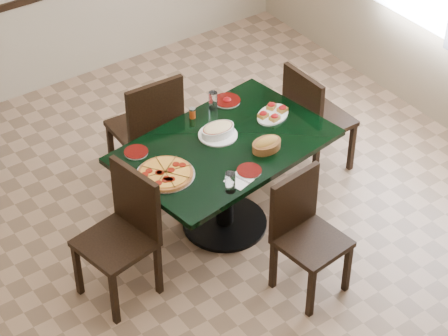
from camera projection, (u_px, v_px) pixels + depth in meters
floor at (220, 256)px, 6.28m from camera, size 5.50×5.50×0.00m
main_table at (225, 165)px, 6.19m from camera, size 1.60×1.16×0.75m
chair_far at (149, 125)px, 6.58m from camera, size 0.48×0.48×0.99m
chair_near at (304, 228)px, 5.77m from camera, size 0.46×0.46×0.89m
chair_right at (312, 116)px, 6.74m from camera, size 0.44×0.44×0.94m
chair_left at (125, 228)px, 5.72m from camera, size 0.52×0.52×0.95m
pepperoni_pizza at (165, 174)px, 5.79m from camera, size 0.40×0.40×0.04m
lasagna_casserole at (218, 130)px, 6.13m from camera, size 0.28×0.28×0.09m
bread_basket at (267, 144)px, 6.01m from camera, size 0.23×0.16×0.09m
bruschetta_platter at (273, 113)px, 6.34m from camera, size 0.35×0.30×0.05m
side_plate_near at (249, 171)px, 5.83m from camera, size 0.17×0.17×0.02m
side_plate_far_r at (227, 100)px, 6.49m from camera, size 0.20×0.20×0.03m
side_plate_far_l at (136, 152)px, 5.99m from camera, size 0.17×0.17×0.02m
napkin_setting at (239, 180)px, 5.76m from camera, size 0.18×0.18×0.01m
water_glass_a at (213, 101)px, 6.38m from camera, size 0.07×0.07×0.14m
water_glass_b at (230, 182)px, 5.63m from camera, size 0.07×0.07×0.15m
pepper_shaker at (192, 113)px, 6.31m from camera, size 0.05×0.05×0.08m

